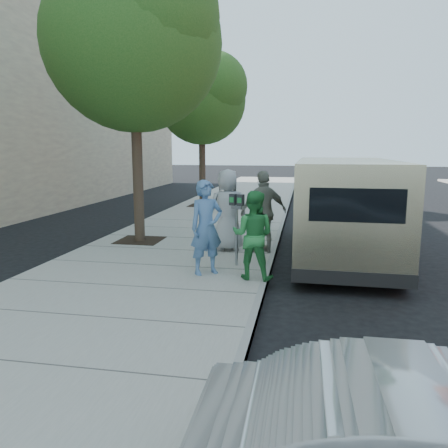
{
  "coord_description": "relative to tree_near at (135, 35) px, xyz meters",
  "views": [
    {
      "loc": [
        2.15,
        -8.85,
        2.68
      ],
      "look_at": [
        0.51,
        0.06,
        1.1
      ],
      "focal_mm": 35.0,
      "sensor_mm": 36.0,
      "label": 1
    }
  ],
  "objects": [
    {
      "name": "person_gray_shirt",
      "position": [
        2.55,
        -0.68,
        -4.38
      ],
      "size": [
        1.14,
        0.91,
        2.03
      ],
      "primitive_type": "imported",
      "rotation": [
        0.0,
        0.0,
        3.44
      ],
      "color": "#A4A4A7",
      "rests_on": "sidewalk"
    },
    {
      "name": "person_green_shirt",
      "position": [
        3.45,
        -2.99,
        -4.53
      ],
      "size": [
        0.91,
        0.75,
        1.73
      ],
      "primitive_type": "imported",
      "rotation": [
        0.0,
        0.0,
        3.03
      ],
      "color": "#2A823E",
      "rests_on": "sidewalk"
    },
    {
      "name": "sidewalk",
      "position": [
        1.25,
        -2.4,
        -5.47
      ],
      "size": [
        5.0,
        60.0,
        0.15
      ],
      "primitive_type": "cube",
      "color": "gray",
      "rests_on": "ground"
    },
    {
      "name": "ground",
      "position": [
        2.25,
        -2.4,
        -5.55
      ],
      "size": [
        120.0,
        120.0,
        0.0
      ],
      "primitive_type": "plane",
      "color": "black",
      "rests_on": "ground"
    },
    {
      "name": "person_striped_polo",
      "position": [
        3.45,
        -0.77,
        -4.4
      ],
      "size": [
        1.26,
        0.98,
        2.0
      ],
      "primitive_type": "imported",
      "rotation": [
        0.0,
        0.0,
        3.63
      ],
      "color": "gray",
      "rests_on": "sidewalk"
    },
    {
      "name": "van",
      "position": [
        5.36,
        -0.33,
        -4.27
      ],
      "size": [
        2.28,
        6.52,
        2.4
      ],
      "rotation": [
        0.0,
        0.0,
        -0.01
      ],
      "color": "#C1B58B",
      "rests_on": "ground"
    },
    {
      "name": "tree_far",
      "position": [
        -0.0,
        7.6,
        -0.66
      ],
      "size": [
        3.92,
        3.8,
        6.49
      ],
      "color": "black",
      "rests_on": "sidewalk"
    },
    {
      "name": "curb_face",
      "position": [
        3.69,
        -2.4,
        -5.47
      ],
      "size": [
        0.12,
        60.0,
        0.16
      ],
      "primitive_type": "cube",
      "color": "gray",
      "rests_on": "ground"
    },
    {
      "name": "tree_near",
      "position": [
        0.0,
        0.0,
        0.0
      ],
      "size": [
        4.62,
        4.6,
        7.53
      ],
      "color": "black",
      "rests_on": "sidewalk"
    },
    {
      "name": "person_officer",
      "position": [
        2.49,
        -2.83,
        -4.44
      ],
      "size": [
        0.83,
        0.78,
        1.91
      ],
      "primitive_type": "imported",
      "rotation": [
        0.0,
        0.0,
        0.64
      ],
      "color": "#4D73A4",
      "rests_on": "sidewalk"
    },
    {
      "name": "parking_meter",
      "position": [
        2.99,
        -2.09,
        -4.27
      ],
      "size": [
        0.34,
        0.21,
        1.56
      ],
      "rotation": [
        0.0,
        0.0,
        -0.35
      ],
      "color": "gray",
      "rests_on": "sidewalk"
    }
  ]
}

